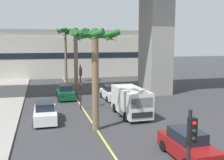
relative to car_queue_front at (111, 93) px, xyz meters
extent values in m
cube|color=#DBCC4C|center=(-3.72, -4.23, -0.72)|extent=(0.14, 56.00, 0.01)
cube|color=gray|center=(6.27, 2.54, 5.89)|extent=(2.80, 4.40, 13.21)
cube|color=beige|center=(-3.72, 22.91, 2.91)|extent=(31.76, 8.00, 7.25)
cube|color=#9C998D|center=(-3.72, 22.91, 7.13)|extent=(31.12, 7.20, 1.20)
cube|color=black|center=(-3.72, 18.89, 3.27)|extent=(28.58, 0.04, 1.00)
cube|color=white|center=(0.00, -0.03, -0.14)|extent=(1.81, 4.14, 0.80)
cube|color=black|center=(0.00, 0.12, 0.54)|extent=(1.45, 2.09, 0.60)
cube|color=#F2EDCC|center=(0.52, -2.03, -0.09)|extent=(0.24, 0.09, 0.14)
cube|color=#F2EDCC|center=(-0.41, -2.05, -0.09)|extent=(0.24, 0.09, 0.14)
cylinder|color=black|center=(0.84, -1.28, -0.40)|extent=(0.24, 0.65, 0.64)
cylinder|color=black|center=(-0.77, -1.32, -0.40)|extent=(0.24, 0.65, 0.64)
cylinder|color=black|center=(0.77, 1.26, -0.40)|extent=(0.24, 0.65, 0.64)
cylinder|color=black|center=(-0.84, 1.22, -0.40)|extent=(0.24, 0.65, 0.64)
cube|color=#0C4728|center=(-4.90, 1.51, -0.14)|extent=(1.71, 4.10, 0.80)
cube|color=black|center=(-4.90, 1.66, 0.54)|extent=(1.40, 2.05, 0.60)
cube|color=#F2EDCC|center=(-4.43, -0.50, -0.09)|extent=(0.24, 0.08, 0.14)
cube|color=#F2EDCC|center=(-5.36, -0.50, -0.09)|extent=(0.24, 0.08, 0.14)
cylinder|color=black|center=(-4.09, 0.24, -0.40)|extent=(0.22, 0.64, 0.64)
cylinder|color=black|center=(-5.71, 0.24, -0.40)|extent=(0.22, 0.64, 0.64)
cylinder|color=black|center=(-4.10, 2.79, -0.40)|extent=(0.22, 0.64, 0.64)
cylinder|color=black|center=(-5.71, 2.78, -0.40)|extent=(0.22, 0.64, 0.64)
cube|color=white|center=(-7.25, -6.95, -0.14)|extent=(1.76, 4.12, 0.80)
cube|color=black|center=(-7.25, -6.80, 0.54)|extent=(1.42, 2.07, 0.60)
cube|color=#F2EDCC|center=(-6.81, -8.97, -0.09)|extent=(0.24, 0.08, 0.14)
cube|color=#F2EDCC|center=(-7.75, -8.95, -0.09)|extent=(0.24, 0.08, 0.14)
cylinder|color=black|center=(-6.46, -8.23, -0.40)|extent=(0.23, 0.64, 0.64)
cylinder|color=black|center=(-8.08, -8.21, -0.40)|extent=(0.23, 0.64, 0.64)
cylinder|color=black|center=(-6.42, -5.69, -0.40)|extent=(0.23, 0.64, 0.64)
cylinder|color=black|center=(-8.04, -5.67, -0.40)|extent=(0.23, 0.64, 0.64)
cube|color=maroon|center=(0.05, -16.03, -0.14)|extent=(1.76, 4.12, 0.80)
cube|color=black|center=(0.04, -15.88, 0.54)|extent=(1.42, 2.07, 0.60)
cylinder|color=black|center=(0.84, -14.74, -0.40)|extent=(0.23, 0.64, 0.64)
cylinder|color=black|center=(-0.78, -14.77, -0.40)|extent=(0.23, 0.64, 0.64)
cube|color=silver|center=(-0.13, -7.00, 0.59)|extent=(2.08, 5.23, 2.10)
cube|color=black|center=(-0.09, -9.56, 0.94)|extent=(1.80, 0.11, 0.80)
cube|color=black|center=(-0.09, -9.62, 0.01)|extent=(1.70, 0.09, 0.44)
cylinder|color=black|center=(0.84, -8.55, -0.34)|extent=(0.27, 0.76, 0.76)
cylinder|color=black|center=(-1.06, -8.58, -0.34)|extent=(0.27, 0.76, 0.76)
cylinder|color=black|center=(0.79, -5.43, -0.34)|extent=(0.27, 0.76, 0.76)
cylinder|color=black|center=(-1.11, -5.46, -0.34)|extent=(0.27, 0.76, 0.76)
cube|color=black|center=(-3.12, -21.42, 2.88)|extent=(0.24, 0.20, 0.76)
sphere|color=red|center=(-3.12, -21.52, 3.12)|extent=(0.14, 0.14, 0.14)
sphere|color=black|center=(-3.12, -21.52, 2.88)|extent=(0.14, 0.14, 0.14)
sphere|color=black|center=(-3.12, -21.52, 2.64)|extent=(0.14, 0.14, 0.14)
cylinder|color=black|center=(-3.94, -3.70, 1.38)|extent=(0.12, 0.12, 4.20)
cube|color=black|center=(-3.94, -3.84, 2.88)|extent=(0.24, 0.20, 0.76)
sphere|color=red|center=(-3.94, -3.94, 3.12)|extent=(0.14, 0.14, 0.14)
sphere|color=black|center=(-3.94, -3.94, 2.88)|extent=(0.14, 0.14, 0.14)
sphere|color=black|center=(-3.94, -3.94, 2.64)|extent=(0.14, 0.14, 0.14)
cube|color=black|center=(-3.94, -3.82, 1.68)|extent=(0.20, 0.16, 0.24)
cube|color=orange|center=(-3.94, -3.90, 1.68)|extent=(0.12, 0.03, 0.12)
cylinder|color=brown|center=(-3.79, -9.96, 2.67)|extent=(0.48, 0.48, 6.79)
sphere|color=#236028|center=(-3.79, -9.96, 6.22)|extent=(0.60, 0.60, 0.60)
cone|color=#236028|center=(-2.63, -9.79, 6.03)|extent=(0.79, 2.44, 0.80)
cone|color=#236028|center=(-3.01, -9.08, 5.92)|extent=(2.08, 1.93, 1.00)
cone|color=#236028|center=(-3.62, -8.80, 6.00)|extent=(2.44, 0.79, 0.85)
cone|color=#236028|center=(-4.35, -8.92, 5.97)|extent=(2.33, 1.51, 0.91)
cone|color=#236028|center=(-4.92, -9.61, 5.89)|extent=(1.15, 2.42, 1.05)
cone|color=#236028|center=(-4.95, -10.23, 5.96)|extent=(0.96, 2.44, 0.94)
cone|color=#236028|center=(-4.49, -10.92, 5.91)|extent=(2.19, 1.77, 1.02)
cone|color=#236028|center=(-3.43, -11.09, 5.94)|extent=(2.42, 1.16, 0.97)
cone|color=#236028|center=(-2.80, -10.61, 5.89)|extent=(1.68, 2.25, 1.05)
cylinder|color=brown|center=(-3.30, 4.35, 3.05)|extent=(0.47, 0.47, 7.54)
sphere|color=#236028|center=(-3.30, 4.35, 6.97)|extent=(0.60, 0.60, 0.60)
cone|color=#236028|center=(-2.19, 4.19, 6.74)|extent=(0.78, 2.34, 0.87)
cone|color=#236028|center=(-2.51, 5.16, 6.74)|extent=(1.95, 1.93, 0.88)
cone|color=#236028|center=(-3.31, 5.48, 6.76)|extent=(2.30, 0.46, 0.83)
cone|color=#236028|center=(-4.16, 5.08, 6.75)|extent=(1.82, 2.04, 0.86)
cone|color=#236028|center=(-4.43, 4.39, 6.59)|extent=(0.52, 2.30, 1.13)
cone|color=#236028|center=(-4.06, 3.52, 6.62)|extent=(1.98, 1.87, 1.09)
cone|color=#236028|center=(-3.29, 3.22, 6.64)|extent=(2.30, 0.47, 1.05)
cone|color=#236028|center=(-2.40, 3.67, 6.77)|extent=(1.74, 2.10, 0.82)
cylinder|color=brown|center=(-3.72, 13.02, 3.27)|extent=(0.38, 0.38, 7.98)
sphere|color=#236028|center=(-3.72, 13.02, 7.41)|extent=(0.60, 0.60, 0.60)
cone|color=#236028|center=(-2.79, 12.97, 7.21)|extent=(0.53, 1.92, 0.83)
cone|color=#236028|center=(-3.16, 13.76, 7.21)|extent=(1.79, 1.49, 0.82)
cone|color=#236028|center=(-4.03, 13.89, 7.15)|extent=(1.94, 1.06, 0.92)
cone|color=#236028|center=(-4.57, 13.38, 7.04)|extent=(1.14, 1.91, 1.10)
cone|color=#236028|center=(-4.55, 12.62, 7.04)|extent=(1.21, 1.89, 1.10)
cone|color=#236028|center=(-3.86, 12.11, 7.14)|extent=(1.95, 0.72, 0.94)
cone|color=#236028|center=(-3.05, 12.38, 7.09)|extent=(1.63, 1.67, 1.01)
camera|label=1|loc=(-7.49, -28.41, 5.50)|focal=43.34mm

